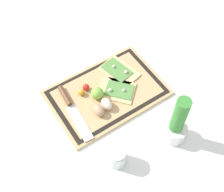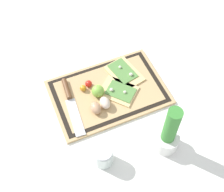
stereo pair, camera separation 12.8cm
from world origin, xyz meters
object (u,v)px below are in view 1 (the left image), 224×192
at_px(cherry_tomato_red, 86,87).
at_px(pizza_slice_far, 117,90).
at_px(egg_pink, 107,104).
at_px(cherry_tomato_yellow, 81,93).
at_px(pizza_slice_near, 118,71).
at_px(egg_brown, 99,110).
at_px(sauce_jar, 117,157).
at_px(lime, 97,92).
at_px(herb_pot, 176,125).
at_px(knife, 69,104).

bearing_deg(cherry_tomato_red, pizza_slice_far, 143.15).
distance_m(egg_pink, cherry_tomato_yellow, 0.12).
height_order(pizza_slice_near, egg_brown, egg_brown).
bearing_deg(pizza_slice_near, sauce_jar, 55.07).
height_order(lime, herb_pot, herb_pot).
bearing_deg(pizza_slice_far, cherry_tomato_yellow, -26.70).
bearing_deg(egg_brown, knife, -50.98).
distance_m(egg_brown, cherry_tomato_yellow, 0.12).
relative_size(egg_brown, lime, 1.07).
xyz_separation_m(lime, cherry_tomato_red, (0.02, -0.05, -0.01)).
xyz_separation_m(herb_pot, sauce_jar, (0.24, -0.03, -0.05)).
height_order(egg_pink, sauce_jar, sauce_jar).
xyz_separation_m(pizza_slice_near, cherry_tomato_yellow, (0.20, 0.01, 0.01)).
bearing_deg(pizza_slice_near, pizza_slice_far, 53.22).
distance_m(egg_brown, lime, 0.08).
distance_m(cherry_tomato_red, cherry_tomato_yellow, 0.03).
distance_m(knife, egg_brown, 0.13).
xyz_separation_m(pizza_slice_far, herb_pot, (-0.07, 0.29, 0.07)).
relative_size(egg_brown, herb_pot, 0.23).
height_order(pizza_slice_far, lime, lime).
distance_m(knife, lime, 0.12).
bearing_deg(pizza_slice_near, herb_pot, 91.16).
distance_m(pizza_slice_near, lime, 0.16).
xyz_separation_m(pizza_slice_near, pizza_slice_far, (0.06, 0.08, 0.00)).
height_order(pizza_slice_near, cherry_tomato_red, cherry_tomato_red).
height_order(cherry_tomato_red, sauce_jar, sauce_jar).
bearing_deg(lime, cherry_tomato_red, -69.69).
xyz_separation_m(pizza_slice_near, knife, (0.26, 0.03, 0.00)).
bearing_deg(sauce_jar, lime, -107.32).
height_order(pizza_slice_far, cherry_tomato_red, cherry_tomato_red).
bearing_deg(sauce_jar, egg_brown, -103.73).
relative_size(knife, sauce_jar, 3.17).
xyz_separation_m(cherry_tomato_red, sauce_jar, (0.07, 0.33, 0.01)).
xyz_separation_m(pizza_slice_far, cherry_tomato_yellow, (0.14, -0.07, 0.01)).
distance_m(knife, egg_pink, 0.15).
bearing_deg(sauce_jar, egg_pink, -113.64).
bearing_deg(knife, cherry_tomato_red, -163.98).
bearing_deg(cherry_tomato_yellow, lime, 139.21).
bearing_deg(cherry_tomato_yellow, pizza_slice_near, -176.27).
height_order(pizza_slice_far, knife, pizza_slice_far).
bearing_deg(egg_brown, herb_pot, 128.45).
bearing_deg(cherry_tomato_red, sauce_jar, 78.61).
xyz_separation_m(pizza_slice_far, egg_brown, (0.12, 0.05, 0.02)).
relative_size(knife, egg_pink, 4.89).
bearing_deg(herb_pot, pizza_slice_near, -88.84).
bearing_deg(knife, cherry_tomato_yellow, -166.33).
bearing_deg(lime, pizza_slice_near, -159.34).
distance_m(pizza_slice_far, knife, 0.21).
distance_m(knife, herb_pot, 0.44).
bearing_deg(egg_brown, pizza_slice_near, -144.95).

